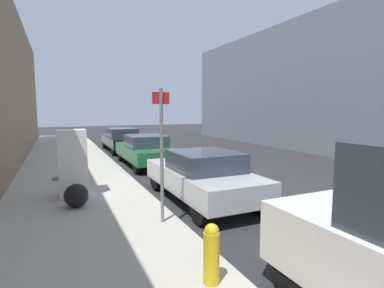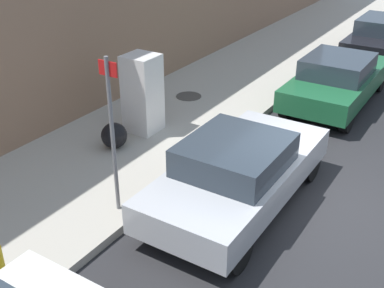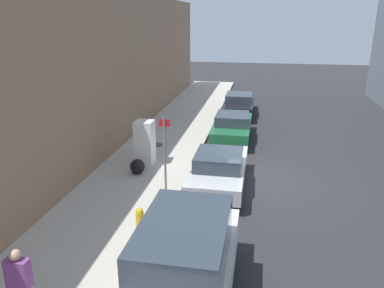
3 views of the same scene
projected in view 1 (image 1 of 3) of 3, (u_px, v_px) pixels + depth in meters
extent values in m
plane|color=#28282B|center=(229.00, 187.00, 9.71)|extent=(80.00, 80.00, 0.00)
cube|color=#B2ADA0|center=(80.00, 203.00, 7.83)|extent=(3.76, 44.00, 0.16)
cube|color=white|center=(72.00, 163.00, 8.12)|extent=(0.73, 0.71, 1.82)
cube|color=black|center=(72.00, 161.00, 8.44)|extent=(0.01, 0.01, 1.73)
cube|color=yellow|center=(68.00, 149.00, 8.37)|extent=(0.16, 0.01, 0.22)
cube|color=red|center=(71.00, 141.00, 8.38)|extent=(0.66, 0.01, 0.05)
cube|color=red|center=(72.00, 174.00, 8.49)|extent=(0.66, 0.01, 0.05)
cylinder|color=#47443F|center=(63.00, 178.00, 10.24)|extent=(0.70, 0.70, 0.02)
cylinder|color=slate|center=(162.00, 157.00, 6.15)|extent=(0.07, 0.07, 2.78)
cube|color=red|center=(161.00, 98.00, 6.03)|extent=(0.36, 0.02, 0.24)
cylinder|color=gold|center=(211.00, 258.00, 4.04)|extent=(0.22, 0.22, 0.72)
sphere|color=gold|center=(212.00, 231.00, 3.99)|extent=(0.20, 0.20, 0.20)
sphere|color=black|center=(76.00, 196.00, 7.22)|extent=(0.57, 0.57, 0.57)
cylinder|color=black|center=(297.00, 276.00, 3.88)|extent=(0.22, 0.73, 0.73)
cylinder|color=black|center=(380.00, 251.00, 4.55)|extent=(0.22, 0.73, 0.73)
cube|color=silver|center=(201.00, 178.00, 8.25)|extent=(1.85, 4.33, 0.55)
cube|color=#2D3842|center=(205.00, 161.00, 7.99)|extent=(1.63, 1.82, 0.50)
cylinder|color=black|center=(157.00, 179.00, 9.37)|extent=(0.22, 0.70, 0.70)
cylinder|color=black|center=(202.00, 175.00, 10.02)|extent=(0.22, 0.70, 0.70)
cylinder|color=black|center=(200.00, 209.00, 6.53)|extent=(0.22, 0.70, 0.70)
cylinder|color=black|center=(260.00, 200.00, 7.18)|extent=(0.22, 0.70, 0.70)
cube|color=#1E6038|center=(145.00, 152.00, 13.48)|extent=(1.80, 4.43, 0.55)
cube|color=#2D3842|center=(146.00, 141.00, 13.22)|extent=(1.58, 1.86, 0.50)
cylinder|color=black|center=(121.00, 154.00, 14.67)|extent=(0.22, 0.67, 0.67)
cylinder|color=black|center=(151.00, 152.00, 15.30)|extent=(0.22, 0.67, 0.67)
cylinder|color=black|center=(137.00, 165.00, 11.73)|extent=(0.22, 0.67, 0.67)
cylinder|color=black|center=(174.00, 163.00, 12.36)|extent=(0.22, 0.67, 0.67)
cube|color=black|center=(122.00, 141.00, 18.23)|extent=(1.80, 4.71, 0.55)
cube|color=#2D3842|center=(122.00, 132.00, 17.96)|extent=(1.58, 1.98, 0.50)
cylinder|color=black|center=(105.00, 143.00, 19.53)|extent=(0.22, 0.71, 0.71)
cylinder|color=black|center=(128.00, 142.00, 20.17)|extent=(0.22, 0.71, 0.71)
cylinder|color=black|center=(114.00, 149.00, 16.37)|extent=(0.22, 0.71, 0.71)
cylinder|color=black|center=(142.00, 148.00, 17.00)|extent=(0.22, 0.71, 0.71)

